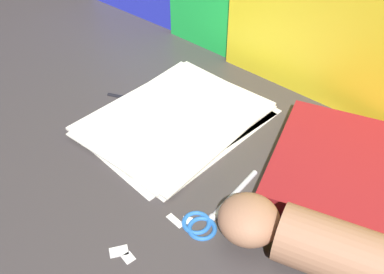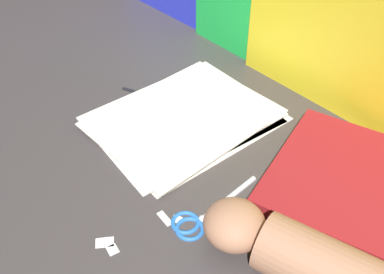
% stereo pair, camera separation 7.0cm
% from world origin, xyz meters
% --- Properties ---
extents(ground_plane, '(6.00, 6.00, 0.00)m').
position_xyz_m(ground_plane, '(0.00, 0.00, 0.00)').
color(ground_plane, '#3D3838').
extents(paper_stack, '(0.26, 0.33, 0.01)m').
position_xyz_m(paper_stack, '(-0.11, 0.09, 0.01)').
color(paper_stack, white).
rests_on(paper_stack, ground_plane).
extents(book_closed, '(0.29, 0.31, 0.03)m').
position_xyz_m(book_closed, '(0.17, 0.19, 0.02)').
color(book_closed, maroon).
rests_on(book_closed, ground_plane).
extents(scissors, '(0.09, 0.17, 0.01)m').
position_xyz_m(scissors, '(0.09, -0.02, 0.00)').
color(scissors, silver).
rests_on(scissors, ground_plane).
extents(hand_forearm, '(0.30, 0.17, 0.08)m').
position_xyz_m(hand_forearm, '(0.25, 0.02, 0.04)').
color(hand_forearm, '#A87556').
rests_on(hand_forearm, ground_plane).
extents(paper_scrap_near, '(0.02, 0.02, 0.00)m').
position_xyz_m(paper_scrap_near, '(0.05, -0.16, 0.00)').
color(paper_scrap_near, white).
rests_on(paper_scrap_near, ground_plane).
extents(paper_scrap_mid, '(0.02, 0.02, 0.00)m').
position_xyz_m(paper_scrap_mid, '(0.07, -0.05, 0.00)').
color(paper_scrap_mid, white).
rests_on(paper_scrap_mid, ground_plane).
extents(paper_scrap_far, '(0.03, 0.01, 0.00)m').
position_xyz_m(paper_scrap_far, '(0.05, -0.07, 0.00)').
color(paper_scrap_far, white).
rests_on(paper_scrap_far, ground_plane).
extents(paper_scrap_side, '(0.03, 0.03, 0.00)m').
position_xyz_m(paper_scrap_side, '(0.04, -0.16, 0.00)').
color(paper_scrap_side, white).
rests_on(paper_scrap_side, ground_plane).
extents(pen, '(0.11, 0.06, 0.01)m').
position_xyz_m(pen, '(-0.21, 0.09, 0.00)').
color(pen, black).
rests_on(pen, ground_plane).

